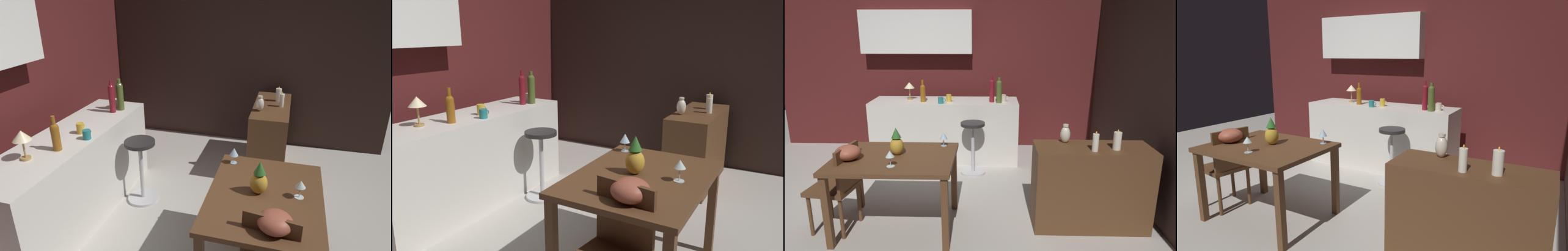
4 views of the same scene
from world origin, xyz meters
TOP-DOWN VIEW (x-y plane):
  - ground_plane at (0.00, 0.00)m, footprint 9.00×9.00m
  - wall_kitchen_back at (-0.06, 2.08)m, footprint 5.20×0.33m
  - dining_table at (-0.06, -0.48)m, footprint 1.13×0.85m
  - kitchen_counter at (0.18, 1.39)m, footprint 2.10×0.60m
  - sideboard_cabinet at (1.82, -0.38)m, footprint 1.10×0.44m
  - chair_near_window at (-0.60, -0.54)m, footprint 0.45×0.45m
  - bar_stool at (0.61, 0.87)m, footprint 0.34×0.34m
  - wine_glass_left at (0.36, -0.16)m, footprint 0.08×0.08m
  - wine_glass_right at (-0.03, -0.73)m, footprint 0.08×0.08m
  - pineapple_centerpiece at (-0.05, -0.42)m, footprint 0.13×0.13m
  - fruit_bowl at (-0.46, -0.57)m, footprint 0.23×0.23m
  - wine_bottle_amber at (-0.12, 1.28)m, footprint 0.07×0.07m
  - wine_bottle_ruby at (0.86, 1.29)m, footprint 0.07×0.07m
  - wine_bottle_olive at (0.96, 1.24)m, footprint 0.08×0.08m
  - cup_teal at (0.15, 1.16)m, footprint 0.11×0.07m
  - cup_mustard at (0.25, 1.30)m, footprint 0.11×0.07m
  - cup_cream at (1.02, 1.34)m, footprint 0.13×0.09m
  - counter_lamp at (-0.33, 1.42)m, footprint 0.15×0.15m
  - pillar_candle_tall at (1.80, -0.49)m, footprint 0.06×0.06m
  - pillar_candle_short at (2.01, -0.44)m, footprint 0.07×0.07m
  - vase_ceramic_ivory at (1.57, -0.25)m, footprint 0.10×0.10m

SIDE VIEW (x-z plane):
  - ground_plane at x=0.00m, z-range 0.00..0.00m
  - bar_stool at x=0.61m, z-range 0.02..0.73m
  - sideboard_cabinet at x=1.82m, z-range 0.00..0.82m
  - kitchen_counter at x=0.18m, z-range 0.00..0.90m
  - chair_near_window at x=-0.60m, z-range 0.04..0.91m
  - dining_table at x=-0.06m, z-range 0.27..1.01m
  - fruit_bowl at x=-0.46m, z-range 0.74..0.88m
  - wine_glass_left at x=0.36m, z-range 0.77..0.92m
  - wine_glass_right at x=-0.03m, z-range 0.78..0.92m
  - pineapple_centerpiece at x=-0.05m, z-range 0.72..0.99m
  - pillar_candle_tall at x=1.80m, z-range 0.81..1.00m
  - pillar_candle_short at x=2.01m, z-range 0.81..1.00m
  - vase_ceramic_ivory at x=1.57m, z-range 0.81..1.00m
  - cup_teal at x=0.15m, z-range 0.90..0.99m
  - cup_cream at x=1.02m, z-range 0.90..1.00m
  - cup_mustard at x=0.25m, z-range 0.90..1.00m
  - wine_bottle_amber at x=-0.12m, z-range 0.88..1.19m
  - wine_bottle_ruby at x=0.86m, z-range 0.89..1.26m
  - wine_bottle_olive at x=0.96m, z-range 0.90..1.25m
  - counter_lamp at x=-0.33m, z-range 0.97..1.22m
  - wall_kitchen_back at x=-0.06m, z-range 0.11..2.71m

